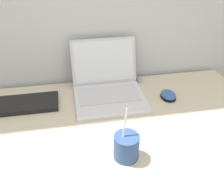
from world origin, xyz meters
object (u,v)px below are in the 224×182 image
(laptop, at_px, (108,86))
(external_keyboard, at_px, (14,105))
(computer_mouse, at_px, (168,95))
(drink_cup, at_px, (126,146))
(usb_stick, at_px, (139,80))

(laptop, xyz_separation_m, external_keyboard, (-0.42, -0.02, -0.04))
(laptop, bearing_deg, computer_mouse, -15.58)
(drink_cup, xyz_separation_m, external_keyboard, (-0.41, 0.38, -0.04))
(computer_mouse, xyz_separation_m, external_keyboard, (-0.69, 0.05, -0.00))
(usb_stick, bearing_deg, laptop, -148.79)
(laptop, height_order, computer_mouse, laptop)
(laptop, height_order, external_keyboard, laptop)
(laptop, relative_size, drink_cup, 1.76)
(laptop, relative_size, computer_mouse, 3.56)
(usb_stick, bearing_deg, external_keyboard, -167.55)
(drink_cup, distance_m, computer_mouse, 0.43)
(drink_cup, xyz_separation_m, usb_stick, (0.19, 0.51, -0.04))
(drink_cup, bearing_deg, external_keyboard, 137.58)
(computer_mouse, bearing_deg, external_keyboard, 175.73)
(external_keyboard, distance_m, usb_stick, 0.61)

